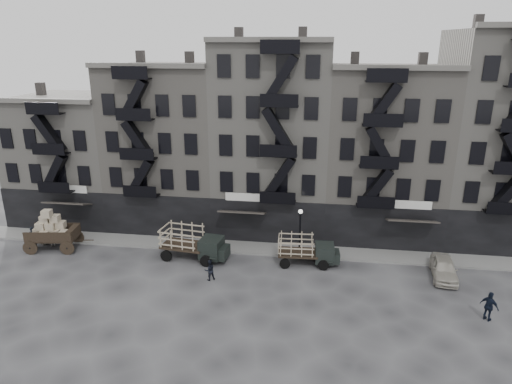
# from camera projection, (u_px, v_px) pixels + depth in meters

# --- Properties ---
(ground) EXTENTS (140.00, 140.00, 0.00)m
(ground) POSITION_uv_depth(u_px,v_px,m) (259.00, 270.00, 35.82)
(ground) COLOR #38383A
(ground) RESTS_ON ground
(sidewalk) EXTENTS (55.00, 2.50, 0.15)m
(sidewalk) POSITION_uv_depth(u_px,v_px,m) (265.00, 249.00, 39.31)
(sidewalk) COLOR slate
(sidewalk) RESTS_ON ground
(building_west) EXTENTS (10.00, 11.35, 13.20)m
(building_west) POSITION_uv_depth(u_px,v_px,m) (75.00, 157.00, 45.76)
(building_west) COLOR gray
(building_west) RESTS_ON ground
(building_midwest) EXTENTS (10.00, 11.35, 16.20)m
(building_midwest) POSITION_uv_depth(u_px,v_px,m) (170.00, 145.00, 43.95)
(building_midwest) COLOR gray
(building_midwest) RESTS_ON ground
(building_center) EXTENTS (10.00, 11.35, 18.20)m
(building_center) POSITION_uv_depth(u_px,v_px,m) (273.00, 138.00, 42.31)
(building_center) COLOR gray
(building_center) RESTS_ON ground
(building_mideast) EXTENTS (10.00, 11.35, 16.20)m
(building_mideast) POSITION_uv_depth(u_px,v_px,m) (383.00, 152.00, 41.32)
(building_mideast) COLOR gray
(building_mideast) RESTS_ON ground
(building_east) EXTENTS (10.00, 11.35, 19.20)m
(building_east) POSITION_uv_depth(u_px,v_px,m) (503.00, 139.00, 39.51)
(building_east) COLOR gray
(building_east) RESTS_ON ground
(lamp_post) EXTENTS (0.36, 0.36, 4.28)m
(lamp_post) POSITION_uv_depth(u_px,v_px,m) (300.00, 227.00, 36.97)
(lamp_post) COLOR black
(lamp_post) RESTS_ON ground
(horse) EXTENTS (1.89, 0.89, 1.58)m
(horse) POSITION_uv_depth(u_px,v_px,m) (46.00, 238.00, 39.74)
(horse) COLOR #BBB6AB
(horse) RESTS_ON ground
(wagon) EXTENTS (4.60, 2.89, 3.66)m
(wagon) POSITION_uv_depth(u_px,v_px,m) (51.00, 226.00, 38.80)
(wagon) COLOR black
(wagon) RESTS_ON ground
(stake_truck_west) EXTENTS (5.73, 2.87, 2.77)m
(stake_truck_west) POSITION_uv_depth(u_px,v_px,m) (193.00, 241.00, 37.23)
(stake_truck_west) COLOR black
(stake_truck_west) RESTS_ON ground
(stake_truck_east) EXTENTS (4.93, 2.22, 2.43)m
(stake_truck_east) POSITION_uv_depth(u_px,v_px,m) (307.00, 248.00, 36.36)
(stake_truck_east) COLOR black
(stake_truck_east) RESTS_ON ground
(car_east) EXTENTS (2.18, 4.52, 1.49)m
(car_east) POSITION_uv_depth(u_px,v_px,m) (444.00, 268.00, 34.56)
(car_east) COLOR #B0AB9E
(car_east) RESTS_ON ground
(pedestrian_west) EXTENTS (0.83, 0.69, 1.93)m
(pedestrian_west) POSITION_uv_depth(u_px,v_px,m) (33.00, 238.00, 39.31)
(pedestrian_west) COLOR black
(pedestrian_west) RESTS_ON ground
(pedestrian_mid) EXTENTS (1.00, 0.94, 1.64)m
(pedestrian_mid) POSITION_uv_depth(u_px,v_px,m) (210.00, 270.00, 34.13)
(pedestrian_mid) COLOR black
(pedestrian_mid) RESTS_ON ground
(policeman) EXTENTS (1.20, 1.17, 2.02)m
(policeman) POSITION_uv_depth(u_px,v_px,m) (489.00, 306.00, 29.15)
(policeman) COLOR black
(policeman) RESTS_ON ground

